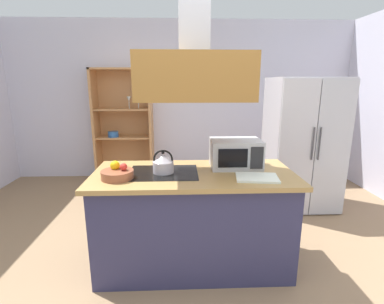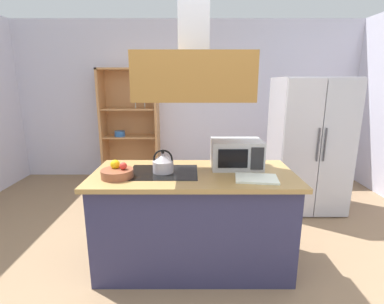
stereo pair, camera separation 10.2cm
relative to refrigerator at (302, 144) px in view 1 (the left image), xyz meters
The scene contains 10 objects.
ground_plane 2.41m from the refrigerator, 136.12° to the right, with size 7.80×7.80×0.00m, color #8D7051.
wall_back 2.22m from the refrigerator, 138.20° to the left, with size 6.00×0.12×2.70m, color silver.
kitchen_island 2.03m from the refrigerator, 139.97° to the right, with size 1.78×0.82×0.90m.
range_hood 2.20m from the refrigerator, 139.97° to the right, with size 0.90×0.70×1.17m.
refrigerator is the anchor object (origin of this frame).
dish_cabinet 2.88m from the refrigerator, 154.73° to the left, with size 0.97×0.40×1.90m.
kettle 2.20m from the refrigerator, 144.44° to the right, with size 0.18×0.18×0.21m.
cutting_board 1.78m from the refrigerator, 124.47° to the right, with size 0.34×0.24×0.02m, color white.
microwave 1.60m from the refrigerator, 135.03° to the right, with size 0.46×0.35×0.26m.
fruit_bowl 2.58m from the refrigerator, 146.77° to the right, with size 0.27×0.27×0.14m.
Camera 1 is at (-0.02, -2.12, 1.67)m, focal length 26.65 mm.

